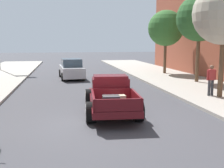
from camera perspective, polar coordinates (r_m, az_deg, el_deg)
name	(u,v)px	position (r m, az deg, el deg)	size (l,w,h in m)	color
ground_plane	(105,123)	(9.99, -1.57, -8.39)	(140.00, 140.00, 0.00)	#3D3D42
hotrod_truck_maroon	(110,94)	(11.43, -0.34, -2.24)	(2.44, 5.03, 1.58)	#510F14
car_background_silver	(71,69)	(22.10, -8.78, 3.17)	(2.12, 4.42, 1.65)	#B7B7BC
pedestrian_sidewalk_right	(211,78)	(14.96, 20.72, 1.14)	(0.53, 0.22, 1.65)	#333338
street_tree_second	(200,18)	(20.02, 18.47, 13.34)	(3.26, 3.26, 6.15)	brown
street_tree_third	(166,28)	(24.83, 11.61, 11.74)	(3.23, 3.23, 5.71)	brown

